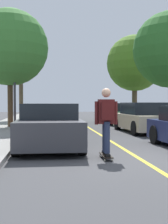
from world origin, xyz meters
name	(u,v)px	position (x,y,z in m)	size (l,w,h in m)	color
ground	(137,157)	(0.00, 0.00, 0.00)	(80.00, 80.00, 0.00)	#424244
center_line	(108,139)	(0.00, 4.00, 0.00)	(0.12, 39.20, 0.01)	gold
parked_car_left_nearest	(49,126)	(-2.26, 2.17, 0.68)	(1.98, 4.65, 1.39)	#38383D
parked_car_left_near	(49,118)	(-2.26, 7.73, 0.65)	(1.96, 4.38, 1.34)	maroon
parked_car_left_far	(49,114)	(-2.26, 13.22, 0.66)	(1.99, 4.22, 1.33)	#196066
parked_car_left_farthest	(48,111)	(-2.26, 19.37, 0.66)	(2.08, 4.60, 1.34)	navy
parked_car_right_near	(143,118)	(2.26, 6.59, 0.69)	(2.10, 4.39, 1.43)	#BCAD89
parked_car_right_far	(115,114)	(2.26, 12.70, 0.68)	(2.06, 4.62, 1.39)	#1E5B33
street_tree_left_nearest	(10,48)	(-4.30, 9.03, 4.35)	(4.07, 4.07, 6.26)	#4C3823
street_tree_left_near	(21,61)	(-4.30, 15.62, 4.53)	(2.90, 2.90, 5.88)	brown
street_tree_right_near	(135,63)	(4.30, 15.17, 4.43)	(4.28, 4.28, 6.45)	brown
fire_hydrant	(165,121)	(3.76, 7.56, 0.49)	(0.20, 0.20, 0.70)	#B2140F
streetlamp	(15,68)	(-4.01, 8.47, 3.23)	(0.36, 0.24, 5.39)	#38383D
skateboard	(106,155)	(-0.85, -0.10, 0.09)	(0.23, 0.84, 0.10)	black
skateboarder	(106,117)	(-0.85, -0.13, 1.05)	(0.58, 0.70, 1.68)	black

